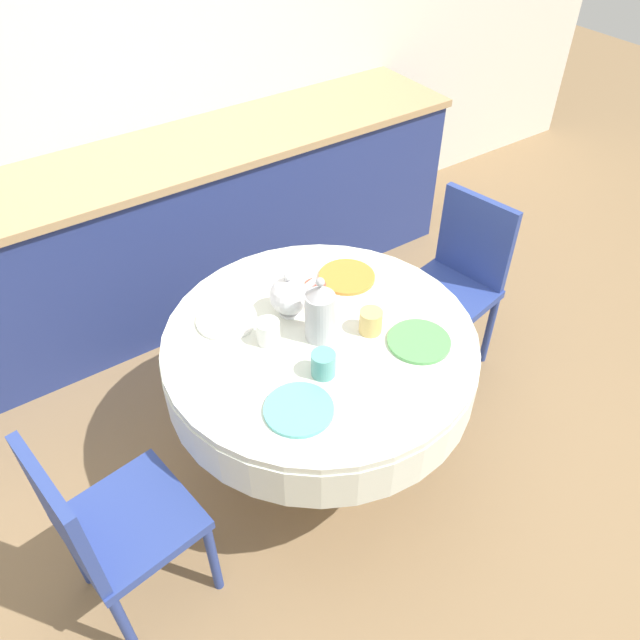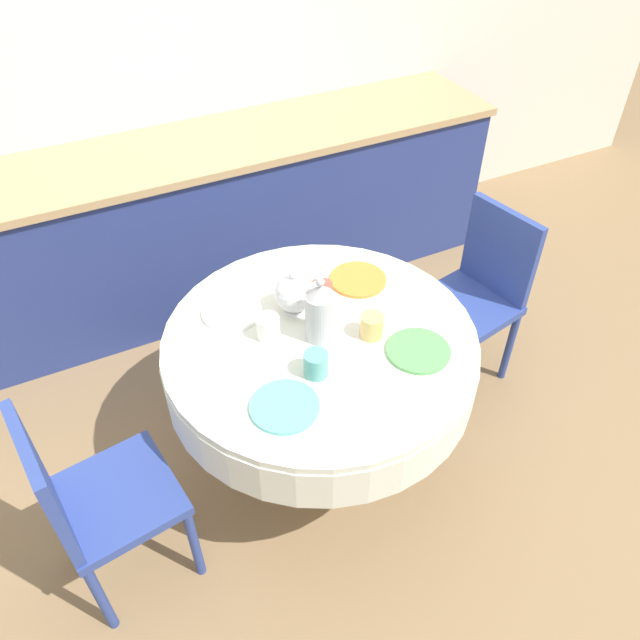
# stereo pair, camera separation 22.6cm
# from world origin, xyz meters

# --- Properties ---
(ground_plane) EXTENTS (12.00, 12.00, 0.00)m
(ground_plane) POSITION_xyz_m (0.00, 0.00, 0.00)
(ground_plane) COLOR #8E704C
(wall_back) EXTENTS (7.00, 0.05, 2.60)m
(wall_back) POSITION_xyz_m (0.00, 1.70, 1.30)
(wall_back) COLOR silver
(wall_back) RESTS_ON ground_plane
(kitchen_counter) EXTENTS (3.24, 0.64, 0.91)m
(kitchen_counter) POSITION_xyz_m (0.00, 1.37, 0.46)
(kitchen_counter) COLOR navy
(kitchen_counter) RESTS_ON ground_plane
(dining_table) EXTENTS (1.19, 1.19, 0.75)m
(dining_table) POSITION_xyz_m (0.00, 0.00, 0.62)
(dining_table) COLOR tan
(dining_table) RESTS_ON ground_plane
(chair_left) EXTENTS (0.47, 0.47, 0.90)m
(chair_left) POSITION_xyz_m (0.92, 0.18, 0.50)
(chair_left) COLOR #2D428E
(chair_left) RESTS_ON ground_plane
(chair_right) EXTENTS (0.45, 0.45, 0.90)m
(chair_right) POSITION_xyz_m (-0.92, -0.13, 0.50)
(chair_right) COLOR #2D428E
(chair_right) RESTS_ON ground_plane
(plate_near_left) EXTENTS (0.23, 0.23, 0.01)m
(plate_near_left) POSITION_xyz_m (-0.26, -0.26, 0.76)
(plate_near_left) COLOR #60BCB7
(plate_near_left) RESTS_ON dining_table
(cup_near_left) EXTENTS (0.09, 0.09, 0.09)m
(cup_near_left) POSITION_xyz_m (-0.10, -0.16, 0.80)
(cup_near_left) COLOR #5BA39E
(cup_near_left) RESTS_ON dining_table
(plate_near_right) EXTENTS (0.23, 0.23, 0.01)m
(plate_near_right) POSITION_xyz_m (0.28, -0.23, 0.76)
(plate_near_right) COLOR #5BA85B
(plate_near_right) RESTS_ON dining_table
(cup_near_right) EXTENTS (0.09, 0.09, 0.09)m
(cup_near_right) POSITION_xyz_m (0.17, -0.08, 0.80)
(cup_near_right) COLOR #DBB766
(cup_near_right) RESTS_ON dining_table
(plate_far_left) EXTENTS (0.23, 0.23, 0.01)m
(plate_far_left) POSITION_xyz_m (-0.25, 0.27, 0.76)
(plate_far_left) COLOR white
(plate_far_left) RESTS_ON dining_table
(cup_far_left) EXTENTS (0.09, 0.09, 0.09)m
(cup_far_left) POSITION_xyz_m (-0.17, 0.08, 0.80)
(cup_far_left) COLOR white
(cup_far_left) RESTS_ON dining_table
(plate_far_right) EXTENTS (0.23, 0.23, 0.01)m
(plate_far_right) POSITION_xyz_m (0.29, 0.23, 0.76)
(plate_far_right) COLOR orange
(plate_far_right) RESTS_ON dining_table
(cup_far_right) EXTENTS (0.09, 0.09, 0.09)m
(cup_far_right) POSITION_xyz_m (0.09, 0.17, 0.80)
(cup_far_right) COLOR #CC4C3D
(cup_far_right) RESTS_ON dining_table
(coffee_carafe) EXTENTS (0.11, 0.11, 0.27)m
(coffee_carafe) POSITION_xyz_m (-0.00, 0.00, 0.87)
(coffee_carafe) COLOR #B2B2B7
(coffee_carafe) RESTS_ON dining_table
(teapot) EXTENTS (0.21, 0.15, 0.19)m
(teapot) POSITION_xyz_m (-0.02, 0.17, 0.84)
(teapot) COLOR white
(teapot) RESTS_ON dining_table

